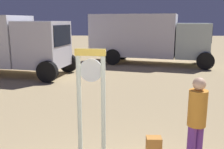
# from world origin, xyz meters

# --- Properties ---
(standing_clock) EXTENTS (0.46, 0.14, 2.12)m
(standing_clock) POSITION_xyz_m (-0.42, 1.51, 1.28)
(standing_clock) COLOR white
(standing_clock) RESTS_ON ground_plane
(person_near_clock) EXTENTS (0.31, 0.31, 1.62)m
(person_near_clock) POSITION_xyz_m (1.32, 1.87, 0.90)
(person_near_clock) COLOR #6E3593
(person_near_clock) RESTS_ON ground_plane
(backpack) EXTENTS (0.28, 0.24, 0.46)m
(backpack) POSITION_xyz_m (0.64, 2.08, 0.23)
(backpack) COLOR orange
(backpack) RESTS_ON ground_plane
(box_truck_far) EXTENTS (7.32, 4.06, 2.86)m
(box_truck_far) POSITION_xyz_m (1.60, 12.82, 1.58)
(box_truck_far) COLOR silver
(box_truck_far) RESTS_ON ground_plane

